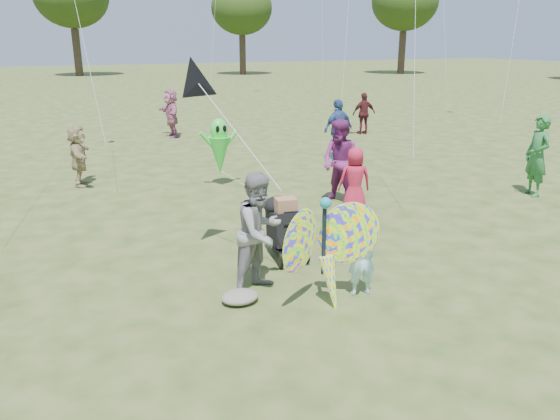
% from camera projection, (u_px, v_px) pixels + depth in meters
% --- Properties ---
extents(ground, '(160.00, 160.00, 0.00)m').
position_uv_depth(ground, '(339.00, 314.00, 7.50)').
color(ground, '#51592B').
rests_on(ground, ground).
extents(child_girl, '(0.48, 0.36, 1.18)m').
position_uv_depth(child_girl, '(361.00, 257.00, 7.91)').
color(child_girl, '#B4EFFF').
rests_on(child_girl, ground).
extents(adult_man, '(1.09, 1.01, 1.81)m').
position_uv_depth(adult_man, '(260.00, 232.00, 8.00)').
color(adult_man, gray).
rests_on(adult_man, ground).
extents(grey_bag, '(0.54, 0.45, 0.17)m').
position_uv_depth(grey_bag, '(240.00, 297.00, 7.81)').
color(grey_bag, slate).
rests_on(grey_bag, ground).
extents(crowd_a, '(0.80, 0.64, 1.42)m').
position_uv_depth(crowd_a, '(355.00, 180.00, 11.74)').
color(crowd_a, '#B51C39').
rests_on(crowd_a, ground).
extents(crowd_c, '(1.15, 0.64, 1.85)m').
position_uv_depth(crowd_c, '(338.00, 129.00, 17.04)').
color(crowd_c, '#33518C').
rests_on(crowd_c, ground).
extents(crowd_d, '(0.67, 1.50, 1.56)m').
position_uv_depth(crowd_d, '(78.00, 156.00, 13.86)').
color(crowd_d, tan).
rests_on(crowd_d, ground).
extents(crowd_e, '(1.04, 1.15, 1.93)m').
position_uv_depth(crowd_e, '(341.00, 162.00, 12.25)').
color(crowd_e, '#78286C').
rests_on(crowd_e, ground).
extents(crowd_f, '(0.62, 0.80, 1.94)m').
position_uv_depth(crowd_f, '(537.00, 156.00, 12.92)').
color(crowd_f, '#296E35').
rests_on(crowd_f, ground).
extents(crowd_h, '(0.99, 0.51, 1.62)m').
position_uv_depth(crowd_h, '(364.00, 113.00, 21.47)').
color(crowd_h, '#501A20').
rests_on(crowd_h, ground).
extents(crowd_j, '(0.63, 1.71, 1.82)m').
position_uv_depth(crowd_j, '(171.00, 113.00, 20.83)').
color(crowd_j, '#B66887').
rests_on(crowd_j, ground).
extents(jogging_stroller, '(0.60, 1.09, 1.09)m').
position_uv_depth(jogging_stroller, '(283.00, 224.00, 9.27)').
color(jogging_stroller, black).
rests_on(jogging_stroller, ground).
extents(butterfly_kite, '(1.74, 0.75, 1.78)m').
position_uv_depth(butterfly_kite, '(327.00, 252.00, 7.54)').
color(butterfly_kite, red).
rests_on(butterfly_kite, ground).
extents(delta_kite_rig, '(1.26, 1.69, 1.92)m').
position_uv_depth(delta_kite_rig, '(198.00, 83.00, 8.49)').
color(delta_kite_rig, black).
rests_on(delta_kite_rig, ground).
extents(alien_kite, '(1.12, 0.69, 1.74)m').
position_uv_depth(alien_kite, '(219.00, 149.00, 13.74)').
color(alien_kite, '#35E23C').
rests_on(alien_kite, ground).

